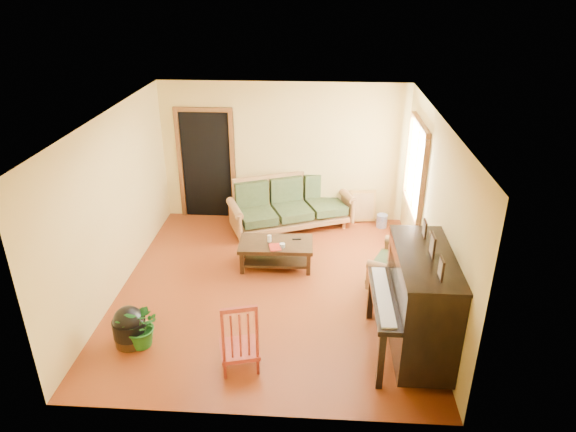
# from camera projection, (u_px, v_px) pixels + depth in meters

# --- Properties ---
(floor) EXTENTS (5.00, 5.00, 0.00)m
(floor) POSITION_uv_depth(u_px,v_px,m) (272.00, 287.00, 7.75)
(floor) COLOR #5D210C
(floor) RESTS_ON ground
(doorway) EXTENTS (1.08, 0.16, 2.05)m
(doorway) POSITION_uv_depth(u_px,v_px,m) (207.00, 166.00, 9.64)
(doorway) COLOR black
(doorway) RESTS_ON floor
(window) EXTENTS (0.12, 1.36, 1.46)m
(window) POSITION_uv_depth(u_px,v_px,m) (416.00, 167.00, 8.16)
(window) COLOR white
(window) RESTS_ON right_wall
(sofa) EXTENTS (2.39, 1.69, 0.95)m
(sofa) POSITION_uv_depth(u_px,v_px,m) (292.00, 205.00, 9.37)
(sofa) COLOR brown
(sofa) RESTS_ON floor
(coffee_table) EXTENTS (1.19, 0.67, 0.42)m
(coffee_table) POSITION_uv_depth(u_px,v_px,m) (276.00, 254.00, 8.23)
(coffee_table) COLOR black
(coffee_table) RESTS_ON floor
(armchair) EXTENTS (1.14, 1.16, 0.89)m
(armchair) POSITION_uv_depth(u_px,v_px,m) (398.00, 261.00, 7.57)
(armchair) COLOR brown
(armchair) RESTS_ON floor
(piano) EXTENTS (0.92, 1.55, 1.37)m
(piano) POSITION_uv_depth(u_px,v_px,m) (420.00, 305.00, 6.15)
(piano) COLOR black
(piano) RESTS_ON floor
(footstool) EXTENTS (0.55, 0.55, 0.40)m
(footstool) POSITION_uv_depth(u_px,v_px,m) (130.00, 330.00, 6.49)
(footstool) COLOR black
(footstool) RESTS_ON floor
(red_chair) EXTENTS (0.56, 0.59, 0.96)m
(red_chair) POSITION_uv_depth(u_px,v_px,m) (239.00, 333.00, 6.00)
(red_chair) COLOR maroon
(red_chair) RESTS_ON floor
(leaning_frame) EXTENTS (0.49, 0.16, 0.64)m
(leaning_frame) POSITION_uv_depth(u_px,v_px,m) (363.00, 206.00, 9.69)
(leaning_frame) COLOR #B7893D
(leaning_frame) RESTS_ON floor
(ceramic_crock) EXTENTS (0.26, 0.26, 0.25)m
(ceramic_crock) POSITION_uv_depth(u_px,v_px,m) (382.00, 221.00, 9.55)
(ceramic_crock) COLOR #33459B
(ceramic_crock) RESTS_ON floor
(potted_plant) EXTENTS (0.66, 0.61, 0.61)m
(potted_plant) POSITION_uv_depth(u_px,v_px,m) (141.00, 326.00, 6.41)
(potted_plant) COLOR #185418
(potted_plant) RESTS_ON floor
(book) EXTENTS (0.22, 0.26, 0.02)m
(book) POSITION_uv_depth(u_px,v_px,m) (270.00, 248.00, 7.96)
(book) COLOR #A02315
(book) RESTS_ON coffee_table
(candle) EXTENTS (0.07, 0.07, 0.11)m
(candle) POSITION_uv_depth(u_px,v_px,m) (269.00, 238.00, 8.15)
(candle) COLOR silver
(candle) RESTS_ON coffee_table
(glass_jar) EXTENTS (0.09, 0.09, 0.06)m
(glass_jar) POSITION_uv_depth(u_px,v_px,m) (282.00, 245.00, 7.99)
(glass_jar) COLOR silver
(glass_jar) RESTS_ON coffee_table
(remote) EXTENTS (0.15, 0.06, 0.01)m
(remote) POSITION_uv_depth(u_px,v_px,m) (297.00, 239.00, 8.23)
(remote) COLOR black
(remote) RESTS_ON coffee_table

